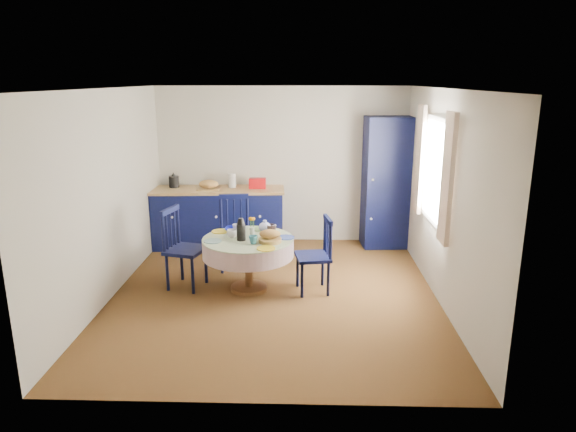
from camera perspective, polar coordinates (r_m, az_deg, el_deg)
name	(u,v)px	position (r m, az deg, el deg)	size (l,w,h in m)	color
floor	(274,294)	(6.51, -1.51, -8.61)	(4.50, 4.50, 0.00)	black
ceiling	(273,88)	(5.96, -1.68, 13.98)	(4.50, 4.50, 0.00)	white
wall_back	(282,165)	(8.32, -0.69, 5.64)	(4.00, 0.02, 2.50)	beige
wall_left	(108,195)	(6.54, -19.38, 2.18)	(0.02, 4.50, 2.50)	beige
wall_right	(443,198)	(6.32, 16.84, 1.96)	(0.02, 4.50, 2.50)	beige
window	(434,170)	(6.54, 15.96, 4.91)	(0.10, 1.74, 1.45)	white
kitchen_counter	(218,216)	(8.24, -7.75, -0.06)	(2.13, 0.78, 1.17)	black
pantry_cabinet	(387,183)	(8.21, 10.92, 3.65)	(0.75, 0.56, 2.05)	black
dining_table	(249,247)	(6.44, -4.37, -3.47)	(1.15, 1.14, 0.97)	#573018
chair_left	(183,248)	(6.68, -11.63, -3.46)	(0.55, 0.56, 1.04)	black
chair_far	(235,232)	(7.25, -5.94, -1.76)	(0.52, 0.50, 1.04)	black
chair_right	(316,255)	(6.42, 3.15, -4.30)	(0.47, 0.49, 0.96)	black
mug_a	(232,234)	(6.43, -6.24, -1.97)	(0.13, 0.13, 0.10)	silver
mug_b	(253,240)	(6.17, -3.88, -2.65)	(0.11, 0.11, 0.10)	#276270
mug_c	(271,228)	(6.62, -1.90, -1.39)	(0.13, 0.13, 0.10)	black
mug_d	(236,227)	(6.73, -5.81, -1.27)	(0.09, 0.09, 0.09)	silver
cobalt_bowl	(234,229)	(6.69, -6.05, -1.50)	(0.23, 0.23, 0.06)	#080D7C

